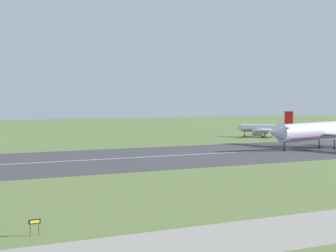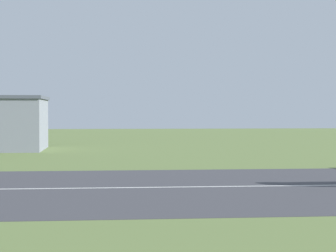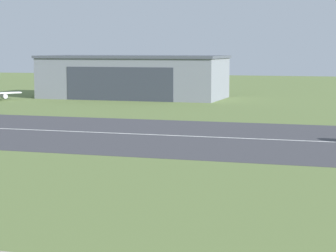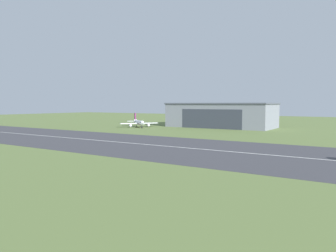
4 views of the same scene
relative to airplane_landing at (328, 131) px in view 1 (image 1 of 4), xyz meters
name	(u,v)px [view 1 (image 1 of 4)]	position (x,y,z in m)	size (l,w,h in m)	color
ground_plane	(157,197)	(-86.32, -52.84, -4.97)	(720.36, 720.36, 0.00)	olive
runway_strip	(21,164)	(-86.32, 3.30, -4.94)	(480.36, 53.83, 0.06)	#3D3D42
runway_centreline	(21,164)	(-86.32, 3.30, -4.91)	(432.33, 0.70, 0.01)	silver
taxiway_road	(291,230)	(-86.32, -79.70, -4.95)	(360.27, 13.52, 0.05)	gray
airplane_landing	(328,131)	(0.00, 0.00, 0.00)	(43.61, 56.57, 15.62)	silver
airplane_parked_centre	(264,129)	(23.20, 54.64, -1.88)	(19.56, 22.03, 9.43)	white
runway_sign	(35,224)	(-109.63, -68.36, -3.76)	(1.24, 0.13, 1.64)	#4C4C51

